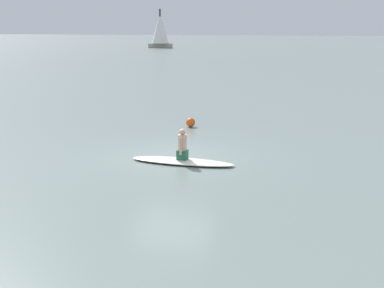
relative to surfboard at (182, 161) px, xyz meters
The scene contains 5 objects.
ground_plane 0.96m from the surfboard, 35.70° to the left, with size 400.00×400.00×0.00m, color slate.
surfboard is the anchor object (origin of this frame).
person_paddler 0.46m from the surfboard, 90.00° to the left, with size 0.39×0.30×0.89m.
sailboat_far_left 81.75m from the surfboard, 19.43° to the left, with size 3.87×4.49×6.69m.
buoy_marker 5.68m from the surfboard, 13.47° to the left, with size 0.36×0.36×0.36m, color #E55919.
Camera 1 is at (-15.09, -4.86, 3.87)m, focal length 50.30 mm.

